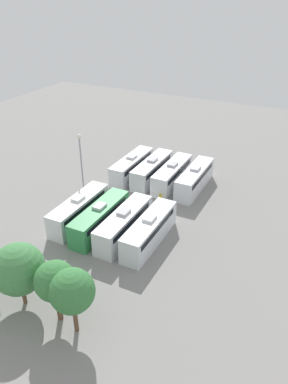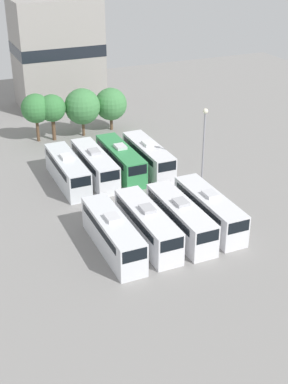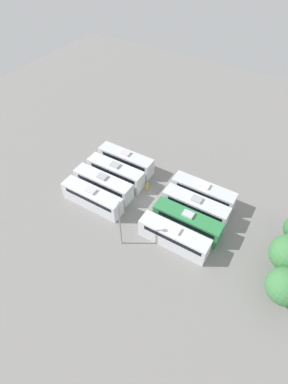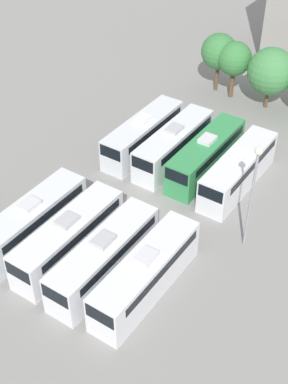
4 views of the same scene
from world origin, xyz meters
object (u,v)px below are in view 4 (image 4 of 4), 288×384
bus_2 (104,256)px  bus_4 (143,133)px  bus_1 (69,237)px  tree_1 (235,59)px  bus_5 (174,144)px  light_pole (254,183)px  bus_6 (206,154)px  worker_person (109,201)px  bus_7 (239,169)px  bus_0 (32,220)px  bus_3 (146,273)px  tree_0 (219,52)px  tree_2 (271,71)px

bus_2 → bus_4: same height
bus_1 → tree_1: size_ratio=1.62×
bus_5 → light_pole: 13.28m
bus_6 → worker_person: bearing=-113.4°
bus_4 → bus_7: (10.12, -0.08, 0.00)m
bus_2 → tree_1: tree_1 is taller
bus_1 → tree_1: tree_1 is taller
bus_0 → bus_3: 10.41m
bus_2 → bus_6: bearing=90.5°
bus_6 → bus_3: bearing=-76.7°
bus_6 → tree_0: tree_0 is taller
bus_1 → tree_1: 29.28m
bus_2 → bus_4: (-6.81, 15.03, 0.00)m
bus_7 → worker_person: bearing=-130.1°
bus_5 → tree_0: bearing=102.6°
bus_0 → bus_6: (6.85, 15.46, 0.00)m
bus_7 → worker_person: bus_7 is taller
tree_1 → tree_2: size_ratio=0.95×
bus_3 → bus_6: size_ratio=1.00×
tree_1 → tree_2: (4.27, -0.02, -0.28)m
tree_0 → tree_1: 2.17m
bus_1 → tree_0: bearing=96.3°
tree_0 → tree_1: (2.12, -0.42, -0.14)m
tree_1 → bus_7: bearing=-61.1°
worker_person → tree_0: bearing=96.1°
bus_6 → tree_1: size_ratio=1.62×
light_pole → bus_5: bearing=147.7°
bus_1 → bus_2: same height
bus_1 → bus_0: bearing=-176.4°
bus_0 → tree_2: tree_2 is taller
bus_1 → bus_7: same height
bus_2 → bus_4: size_ratio=1.00×
bus_0 → tree_1: 29.58m
bus_1 → tree_0: size_ratio=1.56×
bus_4 → tree_2: (6.50, 14.21, 2.48)m
worker_person → tree_1: bearing=91.0°
bus_4 → tree_2: 15.82m
bus_1 → bus_7: bearing=65.5°
tree_2 → bus_4: bearing=-114.6°
bus_2 → light_pole: (7.15, 8.47, 4.31)m
bus_3 → tree_0: 31.15m
bus_4 → tree_1: bearing=81.1°
bus_1 → tree_0: 29.88m
tree_2 → bus_7: bearing=-75.8°
worker_person → bus_6: bearing=66.6°
worker_person → tree_0: (-2.53, 23.62, 3.91)m
bus_6 → tree_2: bearing=90.7°
bus_1 → tree_1: bearing=92.2°
bus_5 → bus_6: (3.32, 0.18, 0.00)m
bus_0 → bus_5: 15.68m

